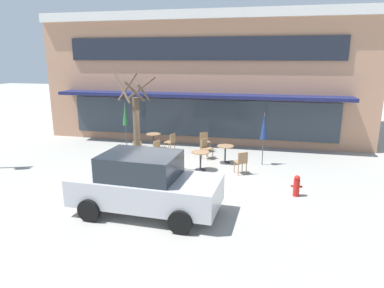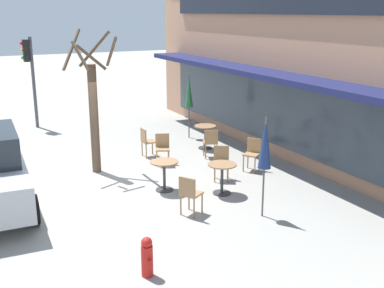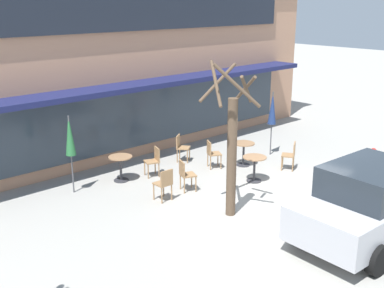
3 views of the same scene
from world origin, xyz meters
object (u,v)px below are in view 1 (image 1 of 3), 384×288
object	(u,v)px
parked_sedan	(145,184)
fire_hydrant	(297,186)
patio_umbrella_green_folded	(264,126)
patio_umbrella_cream_folded	(125,114)
cafe_chair_3	(138,149)
cafe_table_near_wall	(225,151)
cafe_chair_4	(205,140)
cafe_chair_5	(171,141)
cafe_chair_0	(241,161)
cafe_table_streetside	(154,139)
street_tree	(136,129)
cafe_table_by_tree	(200,158)
cafe_chair_2	(206,147)
cafe_chair_1	(159,149)

from	to	relation	value
parked_sedan	fire_hydrant	world-z (taller)	parked_sedan
patio_umbrella_green_folded	patio_umbrella_cream_folded	bearing A→B (deg)	166.93
patio_umbrella_green_folded	cafe_chair_3	distance (m)	5.39
cafe_chair_3	fire_hydrant	size ratio (longest dim) A/B	1.26
patio_umbrella_green_folded	cafe_table_near_wall	bearing A→B (deg)	-175.52
cafe_chair_3	cafe_chair_4	size ratio (longest dim) A/B	1.00
parked_sedan	cafe_chair_5	bearing A→B (deg)	99.63
cafe_chair_0	cafe_table_near_wall	bearing A→B (deg)	121.76
cafe_table_near_wall	cafe_chair_4	distance (m)	2.07
cafe_table_near_wall	cafe_chair_3	distance (m)	3.73
cafe_table_streetside	patio_umbrella_cream_folded	bearing A→B (deg)	174.08
parked_sedan	street_tree	bearing A→B (deg)	115.15
cafe_table_by_tree	cafe_chair_0	bearing A→B (deg)	-3.80
cafe_chair_2	cafe_chair_4	xyz separation A→B (m)	(-0.28, 1.17, 0.00)
cafe_table_by_tree	parked_sedan	world-z (taller)	parked_sedan
cafe_table_by_tree	cafe_chair_3	bearing A→B (deg)	166.78
cafe_table_by_tree	patio_umbrella_green_folded	distance (m)	2.92
patio_umbrella_green_folded	cafe_chair_2	size ratio (longest dim) A/B	2.47
patio_umbrella_cream_folded	cafe_chair_3	xyz separation A→B (m)	(1.49, -2.17, -1.10)
cafe_table_near_wall	patio_umbrella_green_folded	world-z (taller)	patio_umbrella_green_folded
cafe_chair_0	cafe_chair_3	xyz separation A→B (m)	(-4.49, 0.78, 0.00)
cafe_chair_1	cafe_chair_4	size ratio (longest dim) A/B	1.00
cafe_chair_5	cafe_table_by_tree	bearing A→B (deg)	-51.15
patio_umbrella_cream_folded	cafe_chair_4	bearing A→B (deg)	-0.04
cafe_chair_2	cafe_chair_0	bearing A→B (deg)	-46.23
cafe_table_near_wall	parked_sedan	xyz separation A→B (m)	(-1.64, -5.23, 0.36)
cafe_table_streetside	street_tree	bearing A→B (deg)	-79.94
cafe_chair_3	fire_hydrant	bearing A→B (deg)	-21.57
cafe_table_streetside	cafe_chair_0	bearing A→B (deg)	-31.92
cafe_chair_3	fire_hydrant	xyz separation A→B (m)	(6.40, -2.53, -0.17)
cafe_chair_4	street_tree	xyz separation A→B (m)	(-1.84, -3.93, 1.28)
cafe_chair_3	cafe_table_by_tree	bearing A→B (deg)	-13.22
cafe_table_by_tree	parked_sedan	size ratio (longest dim) A/B	0.18
cafe_chair_3	parked_sedan	distance (m)	5.18
cafe_table_streetside	fire_hydrant	world-z (taller)	cafe_table_streetside
cafe_table_near_wall	cafe_chair_3	world-z (taller)	cafe_chair_3
cafe_table_streetside	cafe_table_by_tree	distance (m)	3.94
cafe_table_by_tree	parked_sedan	xyz separation A→B (m)	(-0.81, -4.07, 0.36)
cafe_table_streetside	cafe_chair_2	size ratio (longest dim) A/B	0.85
patio_umbrella_cream_folded	cafe_chair_3	world-z (taller)	patio_umbrella_cream_folded
cafe_chair_1	cafe_chair_5	world-z (taller)	same
cafe_table_near_wall	fire_hydrant	size ratio (longest dim) A/B	1.08
cafe_chair_4	cafe_chair_5	xyz separation A→B (m)	(-1.53, -0.49, 0.00)
cafe_chair_5	cafe_chair_4	bearing A→B (deg)	17.72
cafe_chair_3	cafe_chair_4	distance (m)	3.31
fire_hydrant	cafe_table_by_tree	bearing A→B (deg)	152.28
parked_sedan	street_tree	world-z (taller)	street_tree
cafe_chair_2	cafe_chair_1	bearing A→B (deg)	-155.70
cafe_chair_1	cafe_chair_5	bearing A→B (deg)	86.40
patio_umbrella_cream_folded	cafe_chair_4	size ratio (longest dim) A/B	2.47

